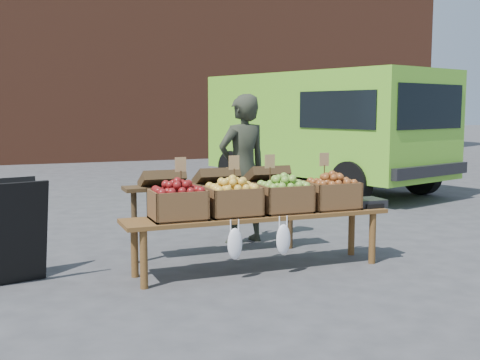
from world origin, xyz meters
name	(u,v)px	position (x,y,z in m)	size (l,w,h in m)	color
ground	(303,270)	(0.00, 0.00, 0.00)	(80.00, 80.00, 0.00)	#434345
brick_building	(88,2)	(0.00, 15.00, 5.00)	(24.00, 4.00, 10.00)	brown
delivery_van	(324,133)	(3.10, 5.13, 1.13)	(2.32, 5.06, 2.26)	#6CC12B
vendor	(243,169)	(-0.09, 1.40, 0.89)	(0.65, 0.42, 1.77)	#2C3124
chalkboard_sign	(8,232)	(-2.72, 0.59, 0.49)	(0.64, 0.35, 0.97)	black
back_table	(216,209)	(-0.60, 0.90, 0.52)	(2.10, 0.44, 1.04)	#3C2B17
display_bench	(258,242)	(-0.41, 0.18, 0.28)	(2.70, 0.56, 0.57)	brown
crate_golden_apples	(178,205)	(-1.23, 0.18, 0.71)	(0.50, 0.40, 0.28)	maroon
crate_russet_pears	(233,201)	(-0.68, 0.18, 0.71)	(0.50, 0.40, 0.28)	yellow
crate_red_apples	(284,198)	(-0.13, 0.18, 0.71)	(0.50, 0.40, 0.28)	#599726
crate_green_apples	(332,195)	(0.42, 0.18, 0.71)	(0.50, 0.40, 0.28)	#984716
weighing_scale	(366,202)	(0.84, 0.18, 0.61)	(0.34, 0.30, 0.08)	black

